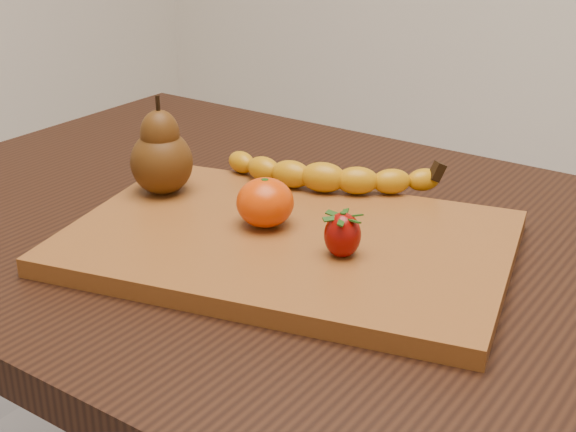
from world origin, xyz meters
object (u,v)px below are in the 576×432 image
Objects in this scene: pear at (161,145)px; mandarin at (265,202)px; cutting_board at (288,242)px; table at (275,299)px.

pear reaches higher than mandarin.
pear is at bearing 161.91° from cutting_board.
pear is at bearing 176.34° from mandarin.
table is 2.22× the size of cutting_board.
cutting_board is at bearing -4.36° from pear.
pear is (-0.13, -0.04, 0.17)m from table.
mandarin is at bearing 158.55° from cutting_board.
pear is (-0.19, 0.01, 0.07)m from cutting_board.
pear reaches higher than cutting_board.
cutting_board reaches higher than table.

